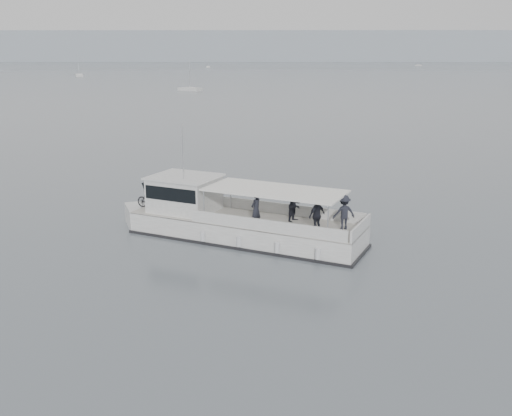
{
  "coord_description": "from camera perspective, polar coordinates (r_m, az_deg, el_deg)",
  "views": [
    {
      "loc": [
        2.79,
        -23.92,
        8.86
      ],
      "look_at": [
        2.57,
        2.57,
        1.6
      ],
      "focal_mm": 40.0,
      "sensor_mm": 36.0,
      "label": 1
    }
  ],
  "objects": [
    {
      "name": "ground",
      "position": [
        25.66,
        -5.83,
        -4.96
      ],
      "size": [
        1400.0,
        1400.0,
        0.0
      ],
      "primitive_type": "plane",
      "color": "slate",
      "rests_on": "ground"
    },
    {
      "name": "tour_boat",
      "position": [
        28.18,
        -3.12,
        -1.1
      ],
      "size": [
        12.57,
        7.8,
        5.5
      ],
      "rotation": [
        0.0,
        0.0,
        -0.44
      ],
      "color": "white",
      "rests_on": "ground"
    },
    {
      "name": "headland",
      "position": [
        583.95,
        0.21,
        15.84
      ],
      "size": [
        1400.0,
        90.0,
        28.0
      ],
      "primitive_type": "cube",
      "color": "#939EA8",
      "rests_on": "ground"
    },
    {
      "name": "moored_fleet",
      "position": [
        233.99,
        -11.41,
        12.96
      ],
      "size": [
        421.72,
        353.21,
        9.72
      ],
      "color": "white",
      "rests_on": "ground"
    }
  ]
}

